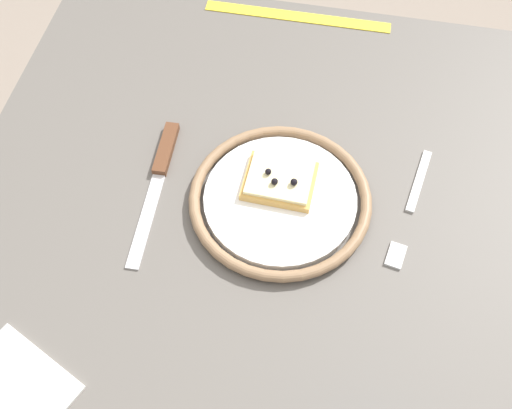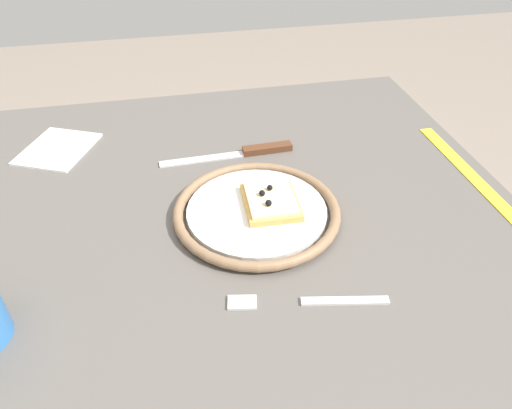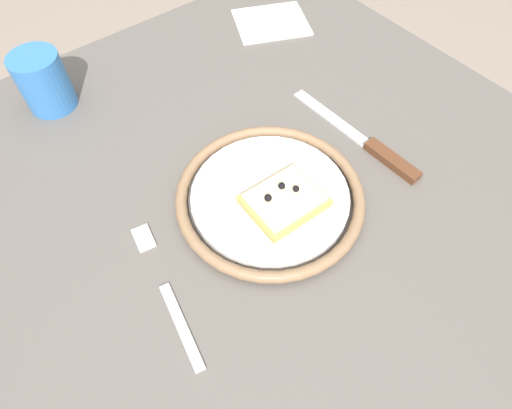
{
  "view_description": "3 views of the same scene",
  "coord_description": "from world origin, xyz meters",
  "px_view_note": "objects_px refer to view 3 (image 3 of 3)",
  "views": [
    {
      "loc": [
        -0.03,
        0.43,
        1.44
      ],
      "look_at": [
        0.05,
        -0.01,
        0.74
      ],
      "focal_mm": 43.28,
      "sensor_mm": 36.0,
      "label": 1
    },
    {
      "loc": [
        -0.53,
        0.09,
        1.19
      ],
      "look_at": [
        0.01,
        -0.02,
        0.76
      ],
      "focal_mm": 34.17,
      "sensor_mm": 36.0,
      "label": 2
    },
    {
      "loc": [
        -0.2,
        -0.28,
        1.19
      ],
      "look_at": [
        -0.0,
        -0.03,
        0.74
      ],
      "focal_mm": 30.13,
      "sensor_mm": 36.0,
      "label": 3
    }
  ],
  "objects_px": {
    "pizza_slice_near": "(284,200)",
    "fork": "(166,290)",
    "dining_table": "(243,232)",
    "knife": "(374,148)",
    "plate": "(270,196)",
    "cup": "(44,82)",
    "napkin": "(271,22)"
  },
  "relations": [
    {
      "from": "pizza_slice_near",
      "to": "fork",
      "type": "height_order",
      "value": "pizza_slice_near"
    },
    {
      "from": "dining_table",
      "to": "knife",
      "type": "xyz_separation_m",
      "value": [
        0.2,
        -0.05,
        0.1
      ]
    },
    {
      "from": "plate",
      "to": "knife",
      "type": "bearing_deg",
      "value": -7.75
    },
    {
      "from": "dining_table",
      "to": "fork",
      "type": "bearing_deg",
      "value": -160.16
    },
    {
      "from": "dining_table",
      "to": "pizza_slice_near",
      "type": "bearing_deg",
      "value": -59.8
    },
    {
      "from": "plate",
      "to": "fork",
      "type": "relative_size",
      "value": 1.26
    },
    {
      "from": "plate",
      "to": "cup",
      "type": "relative_size",
      "value": 2.84
    },
    {
      "from": "plate",
      "to": "cup",
      "type": "bearing_deg",
      "value": 112.81
    },
    {
      "from": "plate",
      "to": "fork",
      "type": "xyz_separation_m",
      "value": [
        -0.18,
        -0.03,
        -0.01
      ]
    },
    {
      "from": "plate",
      "to": "napkin",
      "type": "distance_m",
      "value": 0.41
    },
    {
      "from": "plate",
      "to": "knife",
      "type": "distance_m",
      "value": 0.18
    },
    {
      "from": "knife",
      "to": "plate",
      "type": "bearing_deg",
      "value": 172.25
    },
    {
      "from": "knife",
      "to": "pizza_slice_near",
      "type": "bearing_deg",
      "value": 179.5
    },
    {
      "from": "knife",
      "to": "cup",
      "type": "xyz_separation_m",
      "value": [
        -0.33,
        0.38,
        0.04
      ]
    },
    {
      "from": "knife",
      "to": "napkin",
      "type": "distance_m",
      "value": 0.35
    },
    {
      "from": "plate",
      "to": "napkin",
      "type": "xyz_separation_m",
      "value": [
        0.26,
        0.32,
        -0.01
      ]
    },
    {
      "from": "knife",
      "to": "fork",
      "type": "xyz_separation_m",
      "value": [
        -0.36,
        -0.0,
        -0.0
      ]
    },
    {
      "from": "fork",
      "to": "cup",
      "type": "bearing_deg",
      "value": 85.96
    },
    {
      "from": "pizza_slice_near",
      "to": "fork",
      "type": "bearing_deg",
      "value": -179.01
    },
    {
      "from": "pizza_slice_near",
      "to": "knife",
      "type": "relative_size",
      "value": 0.41
    },
    {
      "from": "plate",
      "to": "cup",
      "type": "xyz_separation_m",
      "value": [
        -0.15,
        0.36,
        0.04
      ]
    },
    {
      "from": "cup",
      "to": "knife",
      "type": "bearing_deg",
      "value": -49.41
    },
    {
      "from": "knife",
      "to": "napkin",
      "type": "bearing_deg",
      "value": 76.06
    },
    {
      "from": "dining_table",
      "to": "plate",
      "type": "relative_size",
      "value": 3.75
    },
    {
      "from": "dining_table",
      "to": "napkin",
      "type": "relative_size",
      "value": 7.14
    },
    {
      "from": "cup",
      "to": "fork",
      "type": "bearing_deg",
      "value": -94.04
    },
    {
      "from": "dining_table",
      "to": "plate",
      "type": "distance_m",
      "value": 0.11
    },
    {
      "from": "dining_table",
      "to": "knife",
      "type": "distance_m",
      "value": 0.23
    },
    {
      "from": "plate",
      "to": "fork",
      "type": "distance_m",
      "value": 0.18
    },
    {
      "from": "dining_table",
      "to": "pizza_slice_near",
      "type": "height_order",
      "value": "pizza_slice_near"
    },
    {
      "from": "cup",
      "to": "napkin",
      "type": "distance_m",
      "value": 0.42
    },
    {
      "from": "dining_table",
      "to": "fork",
      "type": "xyz_separation_m",
      "value": [
        -0.15,
        -0.06,
        0.1
      ]
    }
  ]
}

